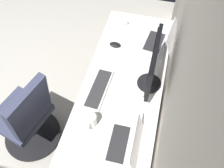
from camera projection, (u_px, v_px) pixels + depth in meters
name	position (u px, v px, depth m)	size (l,w,h in m)	color
wall_back	(185.00, 85.00, 1.30)	(4.63, 0.10, 2.60)	beige
desk	(118.00, 106.00, 1.96)	(2.16, 0.66, 0.73)	white
drawer_pedestal	(124.00, 110.00, 2.30)	(0.40, 0.51, 0.69)	white
monitor_primary	(153.00, 64.00, 1.81)	(0.50, 0.20, 0.43)	black
laptop_left	(125.00, 143.00, 1.66)	(0.35, 0.25, 0.19)	white
laptop_center	(162.00, 41.00, 2.23)	(0.38, 0.37, 0.22)	silver
keyboard_main	(98.00, 89.00, 1.96)	(0.43, 0.16, 0.02)	silver
mouse_main	(123.00, 22.00, 2.43)	(0.06, 0.10, 0.03)	silver
mouse_spare	(115.00, 45.00, 2.25)	(0.06, 0.10, 0.03)	black
coffee_mug	(91.00, 120.00, 1.75)	(0.12, 0.08, 0.11)	silver
office_chair	(27.00, 119.00, 2.12)	(0.56, 0.60, 0.97)	#383D56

